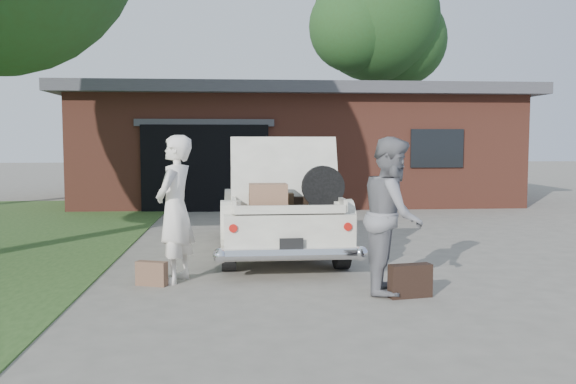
{
  "coord_description": "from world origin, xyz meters",
  "views": [
    {
      "loc": [
        -0.67,
        -7.55,
        1.78
      ],
      "look_at": [
        0.0,
        0.6,
        1.1
      ],
      "focal_mm": 38.0,
      "sensor_mm": 36.0,
      "label": 1
    }
  ],
  "objects": [
    {
      "name": "tree_right",
      "position": [
        5.09,
        17.51,
        6.53
      ],
      "size": [
        5.96,
        5.18,
        9.41
      ],
      "color": "#38281E",
      "rests_on": "ground"
    },
    {
      "name": "house",
      "position": [
        0.98,
        11.47,
        1.67
      ],
      "size": [
        12.8,
        7.8,
        3.3
      ],
      "color": "brown",
      "rests_on": "ground"
    },
    {
      "name": "ground",
      "position": [
        0.0,
        0.0,
        0.0
      ],
      "size": [
        90.0,
        90.0,
        0.0
      ],
      "primitive_type": "plane",
      "color": "gray",
      "rests_on": "ground"
    },
    {
      "name": "suitcase_left",
      "position": [
        -1.74,
        -0.02,
        0.15
      ],
      "size": [
        0.41,
        0.25,
        0.3
      ],
      "primitive_type": "cube",
      "rotation": [
        0.0,
        0.0,
        -0.36
      ],
      "color": "brown",
      "rests_on": "ground"
    },
    {
      "name": "suitcase_right",
      "position": [
        1.28,
        -0.84,
        0.19
      ],
      "size": [
        0.51,
        0.24,
        0.38
      ],
      "primitive_type": "cube",
      "rotation": [
        0.0,
        0.0,
        0.18
      ],
      "color": "black",
      "rests_on": "ground"
    },
    {
      "name": "woman_right",
      "position": [
        1.14,
        -0.55,
        0.92
      ],
      "size": [
        0.92,
        1.05,
        1.83
      ],
      "primitive_type": "imported",
      "rotation": [
        0.0,
        0.0,
        1.29
      ],
      "color": "gray",
      "rests_on": "ground"
    },
    {
      "name": "woman_left",
      "position": [
        -1.47,
        0.18,
        0.93
      ],
      "size": [
        0.64,
        0.79,
        1.86
      ],
      "primitive_type": "imported",
      "rotation": [
        0.0,
        0.0,
        -1.9
      ],
      "color": "white",
      "rests_on": "ground"
    },
    {
      "name": "sedan",
      "position": [
        -0.05,
        2.25,
        0.67
      ],
      "size": [
        1.87,
        4.61,
        1.85
      ],
      "rotation": [
        0.0,
        0.0,
        0.02
      ],
      "color": "white",
      "rests_on": "ground"
    }
  ]
}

